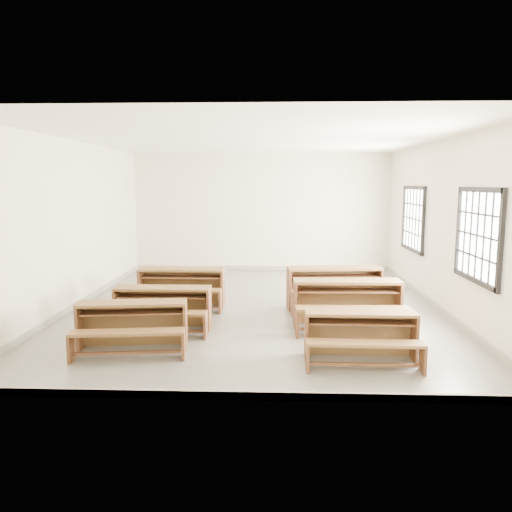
{
  "coord_description": "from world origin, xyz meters",
  "views": [
    {
      "loc": [
        0.36,
        -9.48,
        2.38
      ],
      "look_at": [
        0.0,
        0.0,
        1.0
      ],
      "focal_mm": 35.0,
      "sensor_mm": 36.0,
      "label": 1
    }
  ],
  "objects_px": {
    "desk_set_0": "(132,322)",
    "desk_set_2": "(181,285)",
    "desk_set_4": "(347,300)",
    "desk_set_5": "(335,285)",
    "desk_set_1": "(162,305)",
    "desk_set_3": "(361,332)"
  },
  "relations": [
    {
      "from": "desk_set_0",
      "to": "desk_set_4",
      "type": "bearing_deg",
      "value": 14.11
    },
    {
      "from": "desk_set_3",
      "to": "desk_set_5",
      "type": "bearing_deg",
      "value": 91.46
    },
    {
      "from": "desk_set_2",
      "to": "desk_set_5",
      "type": "relative_size",
      "value": 0.88
    },
    {
      "from": "desk_set_1",
      "to": "desk_set_4",
      "type": "bearing_deg",
      "value": 3.91
    },
    {
      "from": "desk_set_5",
      "to": "desk_set_0",
      "type": "bearing_deg",
      "value": -148.3
    },
    {
      "from": "desk_set_4",
      "to": "desk_set_5",
      "type": "bearing_deg",
      "value": 91.61
    },
    {
      "from": "desk_set_3",
      "to": "desk_set_5",
      "type": "distance_m",
      "value": 2.81
    },
    {
      "from": "desk_set_2",
      "to": "desk_set_3",
      "type": "relative_size",
      "value": 1.1
    },
    {
      "from": "desk_set_1",
      "to": "desk_set_5",
      "type": "distance_m",
      "value": 3.33
    },
    {
      "from": "desk_set_0",
      "to": "desk_set_2",
      "type": "xyz_separation_m",
      "value": [
        0.22,
        2.58,
        0.03
      ]
    },
    {
      "from": "desk_set_4",
      "to": "desk_set_5",
      "type": "xyz_separation_m",
      "value": [
        -0.06,
        1.24,
        0.0
      ]
    },
    {
      "from": "desk_set_2",
      "to": "desk_set_3",
      "type": "xyz_separation_m",
      "value": [
        2.98,
        -2.91,
        -0.04
      ]
    },
    {
      "from": "desk_set_2",
      "to": "desk_set_3",
      "type": "distance_m",
      "value": 4.17
    },
    {
      "from": "desk_set_0",
      "to": "desk_set_3",
      "type": "xyz_separation_m",
      "value": [
        3.21,
        -0.33,
        -0.01
      ]
    },
    {
      "from": "desk_set_4",
      "to": "desk_set_5",
      "type": "distance_m",
      "value": 1.24
    },
    {
      "from": "desk_set_0",
      "to": "desk_set_2",
      "type": "distance_m",
      "value": 2.59
    },
    {
      "from": "desk_set_3",
      "to": "desk_set_4",
      "type": "relative_size",
      "value": 0.84
    },
    {
      "from": "desk_set_4",
      "to": "desk_set_1",
      "type": "bearing_deg",
      "value": -176.79
    },
    {
      "from": "desk_set_1",
      "to": "desk_set_3",
      "type": "xyz_separation_m",
      "value": [
        3.0,
        -1.33,
        -0.02
      ]
    },
    {
      "from": "desk_set_3",
      "to": "desk_set_1",
      "type": "bearing_deg",
      "value": 157.14
    },
    {
      "from": "desk_set_3",
      "to": "desk_set_2",
      "type": "bearing_deg",
      "value": 136.87
    },
    {
      "from": "desk_set_0",
      "to": "desk_set_1",
      "type": "xyz_separation_m",
      "value": [
        0.21,
        1.01,
        0.0
      ]
    }
  ]
}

